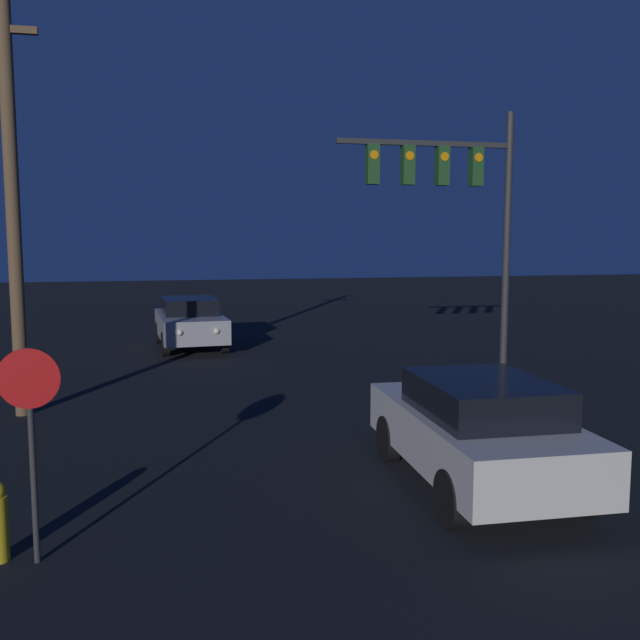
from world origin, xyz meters
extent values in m
cube|color=beige|center=(1.61, 7.95, 0.75)|extent=(2.11, 4.48, 0.75)
cube|color=black|center=(1.60, 7.73, 1.38)|extent=(1.76, 2.36, 0.51)
cylinder|color=black|center=(0.73, 9.35, 0.37)|extent=(0.24, 0.75, 0.75)
cylinder|color=black|center=(2.56, 9.30, 0.37)|extent=(0.24, 0.75, 0.75)
cylinder|color=black|center=(0.65, 6.60, 0.37)|extent=(0.24, 0.75, 0.75)
cylinder|color=black|center=(2.49, 6.55, 0.37)|extent=(0.24, 0.75, 0.75)
sphere|color=#F9EFC6|center=(1.12, 10.20, 0.82)|extent=(0.18, 0.18, 0.18)
sphere|color=#F9EFC6|center=(2.22, 10.17, 0.82)|extent=(0.18, 0.18, 0.18)
cube|color=#99999E|center=(-1.90, 22.18, 0.75)|extent=(2.28, 4.55, 0.75)
cube|color=black|center=(-1.92, 22.40, 1.38)|extent=(1.84, 2.42, 0.51)
cylinder|color=black|center=(-0.90, 20.87, 0.37)|extent=(0.27, 0.76, 0.75)
cylinder|color=black|center=(-2.73, 20.75, 0.37)|extent=(0.27, 0.76, 0.75)
cylinder|color=black|center=(-1.08, 23.61, 0.37)|extent=(0.27, 0.76, 0.75)
cylinder|color=black|center=(-2.91, 23.49, 0.37)|extent=(0.27, 0.76, 0.75)
sphere|color=#F9EFC6|center=(-1.21, 19.99, 0.82)|extent=(0.18, 0.18, 0.18)
sphere|color=#F9EFC6|center=(-2.31, 19.92, 0.82)|extent=(0.18, 0.18, 0.18)
cylinder|color=#2D2D2D|center=(5.39, 14.49, 3.30)|extent=(0.18, 0.18, 6.61)
cube|color=#2D2D2D|center=(3.25, 14.49, 5.81)|extent=(4.28, 0.12, 0.12)
cube|color=#1E471E|center=(4.54, 14.49, 5.30)|extent=(0.28, 0.28, 0.90)
cylinder|color=orange|center=(4.54, 14.34, 5.51)|extent=(0.20, 0.02, 0.20)
cube|color=#1E471E|center=(3.68, 14.49, 5.30)|extent=(0.28, 0.28, 0.90)
cylinder|color=orange|center=(3.68, 14.34, 5.51)|extent=(0.20, 0.02, 0.20)
cube|color=#1E471E|center=(2.83, 14.49, 5.30)|extent=(0.28, 0.28, 0.90)
cylinder|color=orange|center=(2.83, 14.34, 5.51)|extent=(0.20, 0.02, 0.20)
cube|color=#1E471E|center=(1.97, 14.49, 5.30)|extent=(0.28, 0.28, 0.90)
cylinder|color=orange|center=(1.97, 14.34, 5.51)|extent=(0.20, 0.02, 0.20)
cylinder|color=#2D2D2D|center=(-4.29, 6.73, 1.22)|extent=(0.07, 0.07, 2.45)
cylinder|color=red|center=(-4.29, 6.71, 2.11)|extent=(0.67, 0.03, 0.67)
cylinder|color=brown|center=(-5.68, 13.91, 4.25)|extent=(0.28, 0.28, 8.51)
cube|color=brown|center=(-5.68, 13.91, 7.66)|extent=(1.23, 0.14, 0.14)
camera|label=1|loc=(-2.88, -1.46, 3.65)|focal=40.00mm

